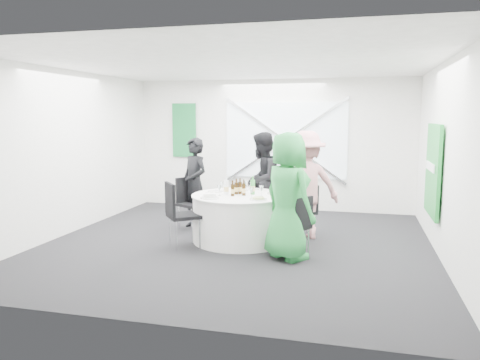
% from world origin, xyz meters
% --- Properties ---
extents(floor, '(6.00, 6.00, 0.00)m').
position_xyz_m(floor, '(0.00, 0.00, 0.00)').
color(floor, black).
rests_on(floor, ground).
extents(ceiling, '(6.00, 6.00, 0.00)m').
position_xyz_m(ceiling, '(0.00, 0.00, 2.80)').
color(ceiling, silver).
rests_on(ceiling, wall_back).
extents(wall_back, '(6.00, 0.00, 6.00)m').
position_xyz_m(wall_back, '(0.00, 3.00, 1.40)').
color(wall_back, white).
rests_on(wall_back, floor).
extents(wall_front, '(6.00, 0.00, 6.00)m').
position_xyz_m(wall_front, '(0.00, -3.00, 1.40)').
color(wall_front, white).
rests_on(wall_front, floor).
extents(wall_left, '(0.00, 6.00, 6.00)m').
position_xyz_m(wall_left, '(-3.00, 0.00, 1.40)').
color(wall_left, white).
rests_on(wall_left, floor).
extents(wall_right, '(0.00, 6.00, 6.00)m').
position_xyz_m(wall_right, '(3.00, 0.00, 1.40)').
color(wall_right, white).
rests_on(wall_right, floor).
extents(window_panel, '(2.60, 0.03, 1.60)m').
position_xyz_m(window_panel, '(0.30, 2.96, 1.50)').
color(window_panel, silver).
rests_on(window_panel, wall_back).
extents(window_brace_a, '(2.63, 0.05, 1.84)m').
position_xyz_m(window_brace_a, '(0.30, 2.92, 1.50)').
color(window_brace_a, silver).
rests_on(window_brace_a, window_panel).
extents(window_brace_b, '(2.63, 0.05, 1.84)m').
position_xyz_m(window_brace_b, '(0.30, 2.92, 1.50)').
color(window_brace_b, silver).
rests_on(window_brace_b, window_panel).
extents(green_banner, '(0.55, 0.04, 1.20)m').
position_xyz_m(green_banner, '(-2.00, 2.95, 1.70)').
color(green_banner, '#16703B').
rests_on(green_banner, wall_back).
extents(green_sign, '(0.05, 1.20, 1.40)m').
position_xyz_m(green_sign, '(2.94, 0.60, 1.20)').
color(green_sign, '#198E2E').
rests_on(green_sign, wall_right).
extents(banquet_table, '(1.56, 1.56, 0.76)m').
position_xyz_m(banquet_table, '(0.00, 0.20, 0.38)').
color(banquet_table, silver).
rests_on(banquet_table, floor).
extents(chair_back, '(0.43, 0.43, 0.84)m').
position_xyz_m(chair_back, '(0.14, 1.26, 0.49)').
color(chair_back, black).
rests_on(chair_back, floor).
extents(chair_back_left, '(0.57, 0.57, 0.92)m').
position_xyz_m(chair_back_left, '(-1.10, 0.80, 0.54)').
color(chair_back_left, black).
rests_on(chair_back_left, floor).
extents(chair_back_right, '(0.55, 0.55, 0.90)m').
position_xyz_m(chair_back_right, '(1.02, 0.73, 0.52)').
color(chair_back_right, black).
rests_on(chair_back_right, floor).
extents(chair_front_right, '(0.56, 0.56, 0.89)m').
position_xyz_m(chair_front_right, '(1.01, -0.45, 0.52)').
color(chair_front_right, black).
rests_on(chair_front_right, floor).
extents(chair_front_left, '(0.65, 0.65, 1.02)m').
position_xyz_m(chair_front_left, '(-0.81, -0.44, 0.60)').
color(chair_front_left, black).
rests_on(chair_front_left, floor).
extents(person_man_back_left, '(0.71, 0.66, 1.63)m').
position_xyz_m(person_man_back_left, '(-1.02, 0.88, 0.82)').
color(person_man_back_left, black).
rests_on(person_man_back_left, floor).
extents(person_man_back, '(0.59, 0.90, 1.74)m').
position_xyz_m(person_man_back, '(0.15, 1.19, 0.87)').
color(person_man_back, black).
rests_on(person_man_back, floor).
extents(person_woman_pink, '(1.27, 0.96, 1.78)m').
position_xyz_m(person_woman_pink, '(1.01, 0.65, 0.89)').
color(person_woman_pink, '#D2888E').
rests_on(person_woman_pink, floor).
extents(person_woman_green, '(1.04, 1.01, 1.80)m').
position_xyz_m(person_woman_green, '(0.89, -0.56, 0.90)').
color(person_woman_green, green).
rests_on(person_woman_green, floor).
extents(plate_back, '(0.26, 0.26, 0.01)m').
position_xyz_m(plate_back, '(-0.05, 0.78, 0.77)').
color(plate_back, silver).
rests_on(plate_back, banquet_table).
extents(plate_back_left, '(0.27, 0.27, 0.01)m').
position_xyz_m(plate_back_left, '(-0.46, 0.40, 0.77)').
color(plate_back_left, silver).
rests_on(plate_back_left, banquet_table).
extents(plate_back_right, '(0.28, 0.28, 0.04)m').
position_xyz_m(plate_back_right, '(0.54, 0.44, 0.78)').
color(plate_back_right, silver).
rests_on(plate_back_right, banquet_table).
extents(plate_front_right, '(0.27, 0.27, 0.04)m').
position_xyz_m(plate_front_right, '(0.38, -0.17, 0.78)').
color(plate_front_right, silver).
rests_on(plate_front_right, banquet_table).
extents(plate_front_left, '(0.29, 0.29, 0.01)m').
position_xyz_m(plate_front_left, '(-0.37, -0.23, 0.77)').
color(plate_front_left, silver).
rests_on(plate_front_left, banquet_table).
extents(napkin, '(0.22, 0.19, 0.05)m').
position_xyz_m(napkin, '(-0.39, -0.19, 0.80)').
color(napkin, silver).
rests_on(napkin, plate_front_left).
extents(beer_bottle_a, '(0.06, 0.06, 0.26)m').
position_xyz_m(beer_bottle_a, '(-0.07, 0.23, 0.86)').
color(beer_bottle_a, '#3A230A').
rests_on(beer_bottle_a, banquet_table).
extents(beer_bottle_b, '(0.06, 0.06, 0.26)m').
position_xyz_m(beer_bottle_b, '(-0.02, 0.27, 0.86)').
color(beer_bottle_b, '#3A230A').
rests_on(beer_bottle_b, banquet_table).
extents(beer_bottle_c, '(0.06, 0.06, 0.26)m').
position_xyz_m(beer_bottle_c, '(0.08, 0.15, 0.86)').
color(beer_bottle_c, '#3A230A').
rests_on(beer_bottle_c, banquet_table).
extents(beer_bottle_d, '(0.06, 0.06, 0.25)m').
position_xyz_m(beer_bottle_d, '(-0.08, 0.05, 0.86)').
color(beer_bottle_d, '#3A230A').
rests_on(beer_bottle_d, banquet_table).
extents(green_water_bottle, '(0.08, 0.08, 0.30)m').
position_xyz_m(green_water_bottle, '(0.19, 0.29, 0.88)').
color(green_water_bottle, green).
rests_on(green_water_bottle, banquet_table).
extents(clear_water_bottle, '(0.08, 0.08, 0.29)m').
position_xyz_m(clear_water_bottle, '(-0.22, 0.16, 0.87)').
color(clear_water_bottle, white).
rests_on(clear_water_bottle, banquet_table).
extents(wine_glass_a, '(0.07, 0.07, 0.17)m').
position_xyz_m(wine_glass_a, '(-0.36, 0.41, 0.88)').
color(wine_glass_a, white).
rests_on(wine_glass_a, banquet_table).
extents(wine_glass_b, '(0.07, 0.07, 0.17)m').
position_xyz_m(wine_glass_b, '(-0.30, 0.03, 0.88)').
color(wine_glass_b, white).
rests_on(wine_glass_b, banquet_table).
extents(wine_glass_c, '(0.07, 0.07, 0.17)m').
position_xyz_m(wine_glass_c, '(0.01, 0.60, 0.88)').
color(wine_glass_c, white).
rests_on(wine_glass_c, banquet_table).
extents(wine_glass_d, '(0.07, 0.07, 0.17)m').
position_xyz_m(wine_glass_d, '(0.25, -0.09, 0.88)').
color(wine_glass_d, white).
rests_on(wine_glass_d, banquet_table).
extents(wine_glass_e, '(0.07, 0.07, 0.17)m').
position_xyz_m(wine_glass_e, '(0.36, 0.14, 0.88)').
color(wine_glass_e, white).
rests_on(wine_glass_e, banquet_table).
extents(fork_a, '(0.12, 0.12, 0.01)m').
position_xyz_m(fork_a, '(-0.51, -0.06, 0.76)').
color(fork_a, silver).
rests_on(fork_a, banquet_table).
extents(knife_a, '(0.12, 0.12, 0.01)m').
position_xyz_m(knife_a, '(-0.28, -0.31, 0.76)').
color(knife_a, silver).
rests_on(knife_a, banquet_table).
extents(fork_b, '(0.08, 0.14, 0.01)m').
position_xyz_m(fork_b, '(-0.42, 0.59, 0.76)').
color(fork_b, silver).
rests_on(fork_b, banquet_table).
extents(knife_b, '(0.09, 0.14, 0.01)m').
position_xyz_m(knife_b, '(-0.56, 0.32, 0.76)').
color(knife_b, silver).
rests_on(knife_b, banquet_table).
extents(fork_c, '(0.15, 0.03, 0.01)m').
position_xyz_m(fork_c, '(0.12, 0.76, 0.76)').
color(fork_c, silver).
rests_on(fork_c, banquet_table).
extents(knife_c, '(0.15, 0.02, 0.01)m').
position_xyz_m(knife_c, '(-0.14, 0.76, 0.76)').
color(knife_c, silver).
rests_on(knife_c, banquet_table).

